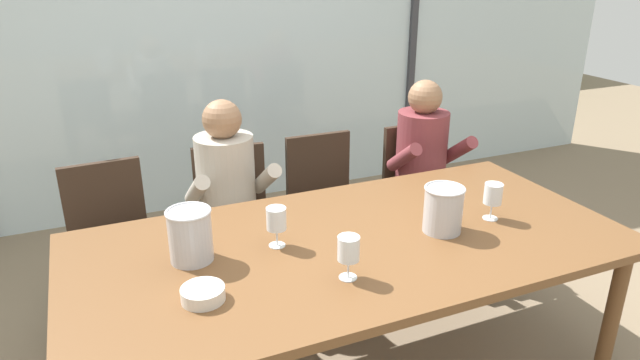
# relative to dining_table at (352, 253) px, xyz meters

# --- Properties ---
(ground) EXTENTS (14.00, 14.00, 0.00)m
(ground) POSITION_rel_dining_table_xyz_m (0.00, 1.00, -0.68)
(ground) COLOR #847056
(window_glass_panel) EXTENTS (7.58, 0.03, 2.60)m
(window_glass_panel) POSITION_rel_dining_table_xyz_m (0.00, 2.31, 0.62)
(window_glass_panel) COLOR silver
(window_glass_panel) RESTS_ON ground
(window_mullion_right) EXTENTS (0.06, 0.06, 2.60)m
(window_mullion_right) POSITION_rel_dining_table_xyz_m (1.71, 2.29, 0.62)
(window_mullion_right) COLOR #38383D
(window_mullion_right) RESTS_ON ground
(hillside_vineyard) EXTENTS (13.58, 2.40, 1.99)m
(hillside_vineyard) POSITION_rel_dining_table_xyz_m (0.00, 6.70, 0.31)
(hillside_vineyard) COLOR #477A38
(hillside_vineyard) RESTS_ON ground
(dining_table) EXTENTS (2.38, 1.15, 0.74)m
(dining_table) POSITION_rel_dining_table_xyz_m (0.00, 0.00, 0.00)
(dining_table) COLOR brown
(dining_table) RESTS_ON ground
(chair_near_curtain) EXTENTS (0.47, 0.47, 0.86)m
(chair_near_curtain) POSITION_rel_dining_table_xyz_m (-0.94, 1.01, -0.18)
(chair_near_curtain) COLOR #332319
(chair_near_curtain) RESTS_ON ground
(chair_left_of_center) EXTENTS (0.50, 0.50, 0.86)m
(chair_left_of_center) POSITION_rel_dining_table_xyz_m (-0.26, 1.02, -0.18)
(chair_left_of_center) COLOR #332319
(chair_left_of_center) RESTS_ON ground
(chair_center) EXTENTS (0.45, 0.45, 0.86)m
(chair_center) POSITION_rel_dining_table_xyz_m (0.32, 1.01, -0.18)
(chair_center) COLOR #332319
(chair_center) RESTS_ON ground
(chair_right_of_center) EXTENTS (0.45, 0.45, 0.86)m
(chair_right_of_center) POSITION_rel_dining_table_xyz_m (0.98, 0.97, -0.18)
(chair_right_of_center) COLOR #332319
(chair_right_of_center) RESTS_ON ground
(person_beige_jumper) EXTENTS (0.47, 0.62, 1.18)m
(person_beige_jumper) POSITION_rel_dining_table_xyz_m (-0.31, 0.85, -0.01)
(person_beige_jumper) COLOR #B7AD9E
(person_beige_jumper) RESTS_ON ground
(person_maroon_top) EXTENTS (0.48, 0.62, 1.18)m
(person_maroon_top) POSITION_rel_dining_table_xyz_m (0.94, 0.85, -0.01)
(person_maroon_top) COLOR brown
(person_maroon_top) RESTS_ON ground
(ice_bucket_primary) EXTENTS (0.18, 0.18, 0.22)m
(ice_bucket_primary) POSITION_rel_dining_table_xyz_m (-0.66, 0.11, 0.17)
(ice_bucket_primary) COLOR #B7B7BC
(ice_bucket_primary) RESTS_ON dining_table
(ice_bucket_secondary) EXTENTS (0.18, 0.18, 0.21)m
(ice_bucket_secondary) POSITION_rel_dining_table_xyz_m (0.40, -0.08, 0.17)
(ice_bucket_secondary) COLOR #B7B7BC
(ice_bucket_secondary) RESTS_ON dining_table
(tasting_bowl) EXTENTS (0.16, 0.16, 0.05)m
(tasting_bowl) POSITION_rel_dining_table_xyz_m (-0.69, -0.19, 0.09)
(tasting_bowl) COLOR silver
(tasting_bowl) RESTS_ON dining_table
(wine_glass_by_left_taster) EXTENTS (0.08, 0.08, 0.17)m
(wine_glass_by_left_taster) POSITION_rel_dining_table_xyz_m (-0.15, -0.27, 0.18)
(wine_glass_by_left_taster) COLOR silver
(wine_glass_by_left_taster) RESTS_ON dining_table
(wine_glass_near_bucket) EXTENTS (0.08, 0.08, 0.17)m
(wine_glass_near_bucket) POSITION_rel_dining_table_xyz_m (0.68, -0.06, 0.18)
(wine_glass_near_bucket) COLOR silver
(wine_glass_near_bucket) RESTS_ON dining_table
(wine_glass_center_pour) EXTENTS (0.08, 0.08, 0.17)m
(wine_glass_center_pour) POSITION_rel_dining_table_xyz_m (-0.31, 0.08, 0.18)
(wine_glass_center_pour) COLOR silver
(wine_glass_center_pour) RESTS_ON dining_table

